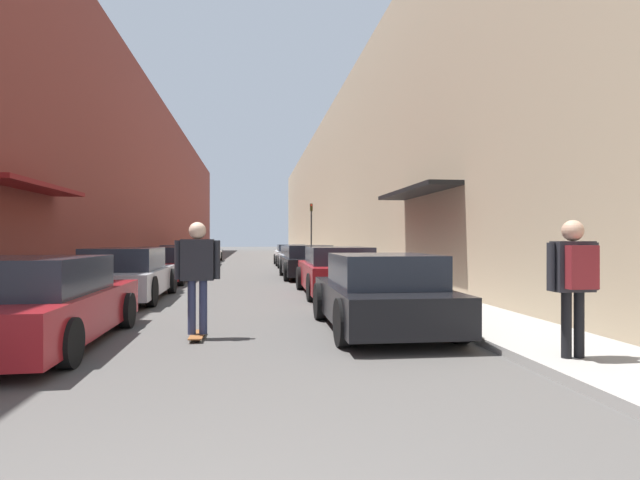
{
  "coord_description": "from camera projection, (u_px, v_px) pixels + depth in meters",
  "views": [
    {
      "loc": [
        0.5,
        -1.53,
        1.53
      ],
      "look_at": [
        2.37,
        12.34,
        1.51
      ],
      "focal_mm": 28.0,
      "sensor_mm": 36.0,
      "label": 1
    }
  ],
  "objects": [
    {
      "name": "parked_car_left_0",
      "position": [
        33.0,
        304.0,
        7.07
      ],
      "size": [
        2.06,
        4.45,
        1.28
      ],
      "color": "maroon",
      "rests_on": "ground"
    },
    {
      "name": "ground",
      "position": [
        244.0,
        266.0,
        29.2
      ],
      "size": [
        153.97,
        153.97,
        0.0
      ],
      "primitive_type": "plane",
      "color": "#4C4947"
    },
    {
      "name": "building_row_left",
      "position": [
        138.0,
        184.0,
        35.12
      ],
      "size": [
        4.9,
        69.99,
        10.89
      ],
      "color": "brown",
      "rests_on": "ground"
    },
    {
      "name": "parked_car_right_1",
      "position": [
        337.0,
        271.0,
        13.8
      ],
      "size": [
        1.95,
        4.78,
        1.33
      ],
      "color": "maroon",
      "rests_on": "ground"
    },
    {
      "name": "traffic_light",
      "position": [
        311.0,
        226.0,
        30.74
      ],
      "size": [
        0.16,
        0.22,
        3.62
      ],
      "color": "#2D2D2D",
      "rests_on": "curb_strip_right"
    },
    {
      "name": "curb_strip_right",
      "position": [
        310.0,
        259.0,
        36.75
      ],
      "size": [
        1.8,
        69.99,
        0.12
      ],
      "color": "gray",
      "rests_on": "ground"
    },
    {
      "name": "parked_car_right_4",
      "position": [
        291.0,
        255.0,
        29.85
      ],
      "size": [
        1.9,
        3.95,
        1.23
      ],
      "color": "silver",
      "rests_on": "ground"
    },
    {
      "name": "pedestrian",
      "position": [
        574.0,
        272.0,
        5.9
      ],
      "size": [
        0.66,
        0.36,
        1.64
      ],
      "color": "black",
      "rests_on": "curb_strip_right"
    },
    {
      "name": "parked_car_right_3",
      "position": [
        299.0,
        258.0,
        25.08
      ],
      "size": [
        1.97,
        4.49,
        1.21
      ],
      "color": "#B7B7BC",
      "rests_on": "ground"
    },
    {
      "name": "curb_strip_left",
      "position": [
        180.0,
        260.0,
        35.52
      ],
      "size": [
        1.8,
        69.99,
        0.12
      ],
      "color": "gray",
      "rests_on": "ground"
    },
    {
      "name": "parked_car_left_5",
      "position": [
        207.0,
        253.0,
        34.73
      ],
      "size": [
        1.93,
        4.58,
        1.24
      ],
      "color": "silver",
      "rests_on": "ground"
    },
    {
      "name": "skateboarder",
      "position": [
        197.0,
        267.0,
        7.66
      ],
      "size": [
        0.69,
        0.78,
        1.8
      ],
      "color": "brown",
      "rests_on": "ground"
    },
    {
      "name": "parked_car_left_1",
      "position": [
        127.0,
        275.0,
        12.54
      ],
      "size": [
        1.93,
        4.67,
        1.32
      ],
      "color": "#B7B7BC",
      "rests_on": "ground"
    },
    {
      "name": "parked_car_right_0",
      "position": [
        381.0,
        294.0,
        8.36
      ],
      "size": [
        1.92,
        4.0,
        1.28
      ],
      "color": "black",
      "rests_on": "ground"
    },
    {
      "name": "parked_car_left_3",
      "position": [
        182.0,
        259.0,
        23.15
      ],
      "size": [
        1.98,
        4.56,
        1.27
      ],
      "color": "silver",
      "rests_on": "ground"
    },
    {
      "name": "parked_car_right_2",
      "position": [
        307.0,
        262.0,
        19.75
      ],
      "size": [
        2.01,
        4.66,
        1.3
      ],
      "color": "black",
      "rests_on": "ground"
    },
    {
      "name": "parked_car_left_4",
      "position": [
        200.0,
        256.0,
        29.2
      ],
      "size": [
        1.99,
        4.49,
        1.19
      ],
      "color": "#B7B7BC",
      "rests_on": "ground"
    },
    {
      "name": "parked_car_left_2",
      "position": [
        161.0,
        266.0,
        17.53
      ],
      "size": [
        1.86,
        4.14,
        1.27
      ],
      "color": "maroon",
      "rests_on": "ground"
    },
    {
      "name": "building_row_right",
      "position": [
        348.0,
        191.0,
        37.13
      ],
      "size": [
        4.9,
        69.99,
        10.28
      ],
      "color": "tan",
      "rests_on": "ground"
    }
  ]
}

